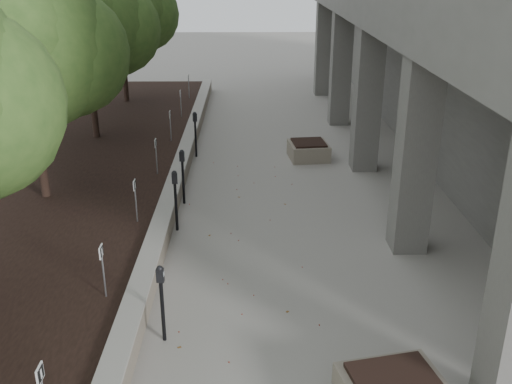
{
  "coord_description": "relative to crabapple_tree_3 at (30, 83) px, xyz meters",
  "views": [
    {
      "loc": [
        0.07,
        -4.93,
        5.68
      ],
      "look_at": [
        0.22,
        5.97,
        1.29
      ],
      "focal_mm": 40.62,
      "sensor_mm": 36.0,
      "label": 1
    }
  ],
  "objects": [
    {
      "name": "retaining_wall",
      "position": [
        2.97,
        1.0,
        -2.87
      ],
      "size": [
        0.39,
        26.0,
        0.5
      ],
      "primitive_type": null,
      "color": "gray",
      "rests_on": "ground"
    },
    {
      "name": "planting_bed",
      "position": [
        -0.7,
        1.0,
        -2.92
      ],
      "size": [
        7.0,
        26.0,
        0.4
      ],
      "primitive_type": "cube",
      "color": "black",
      "rests_on": "ground"
    },
    {
      "name": "crabapple_tree_3",
      "position": [
        0.0,
        0.0,
        0.0
      ],
      "size": [
        4.6,
        4.0,
        5.44
      ],
      "primitive_type": null,
      "color": "#335420",
      "rests_on": "planting_bed"
    },
    {
      "name": "crabapple_tree_4",
      "position": [
        0.0,
        5.0,
        0.0
      ],
      "size": [
        4.6,
        4.0,
        5.44
      ],
      "primitive_type": null,
      "color": "#335420",
      "rests_on": "planting_bed"
    },
    {
      "name": "crabapple_tree_5",
      "position": [
        0.0,
        10.0,
        0.0
      ],
      "size": [
        4.6,
        4.0,
        5.44
      ],
      "primitive_type": null,
      "color": "#335420",
      "rests_on": "planting_bed"
    },
    {
      "name": "parking_sign_3",
      "position": [
        2.45,
        -4.5,
        -2.24
      ],
      "size": [
        0.04,
        0.22,
        0.96
      ],
      "primitive_type": null,
      "color": "black",
      "rests_on": "planting_bed"
    },
    {
      "name": "parking_sign_4",
      "position": [
        2.45,
        -1.5,
        -2.24
      ],
      "size": [
        0.04,
        0.22,
        0.96
      ],
      "primitive_type": null,
      "color": "black",
      "rests_on": "planting_bed"
    },
    {
      "name": "parking_sign_5",
      "position": [
        2.45,
        1.5,
        -2.24
      ],
      "size": [
        0.04,
        0.22,
        0.96
      ],
      "primitive_type": null,
      "color": "black",
      "rests_on": "planting_bed"
    },
    {
      "name": "parking_sign_6",
      "position": [
        2.45,
        4.5,
        -2.24
      ],
      "size": [
        0.04,
        0.22,
        0.96
      ],
      "primitive_type": null,
      "color": "black",
      "rests_on": "planting_bed"
    },
    {
      "name": "parking_sign_7",
      "position": [
        2.45,
        7.5,
        -2.24
      ],
      "size": [
        0.04,
        0.22,
        0.96
      ],
      "primitive_type": null,
      "color": "black",
      "rests_on": "planting_bed"
    },
    {
      "name": "parking_sign_8",
      "position": [
        2.45,
        10.5,
        -2.24
      ],
      "size": [
        0.04,
        0.22,
        0.96
      ],
      "primitive_type": null,
      "color": "black",
      "rests_on": "planting_bed"
    },
    {
      "name": "parking_meter_2",
      "position": [
        3.5,
        -5.17,
        -2.44
      ],
      "size": [
        0.14,
        0.11,
        1.35
      ],
      "primitive_type": null,
      "rotation": [
        0.0,
        0.0,
        -0.11
      ],
      "color": "black",
      "rests_on": "ground"
    },
    {
      "name": "parking_meter_3",
      "position": [
        3.25,
        0.43,
        -2.42
      ],
      "size": [
        0.15,
        0.11,
        1.41
      ],
      "primitive_type": null,
      "rotation": [
        0.0,
        0.0,
        -0.07
      ],
      "color": "black",
      "rests_on": "ground"
    },
    {
      "name": "parking_meter_4",
      "position": [
        3.25,
        -1.11,
        -2.41
      ],
      "size": [
        0.16,
        0.13,
        1.43
      ],
      "primitive_type": null,
      "rotation": [
        0.0,
        0.0,
        0.19
      ],
      "color": "black",
      "rests_on": "ground"
    },
    {
      "name": "parking_meter_5",
      "position": [
        3.25,
        4.12,
        -2.41
      ],
      "size": [
        0.16,
        0.14,
        1.42
      ],
      "primitive_type": null,
      "rotation": [
        0.0,
        0.0,
        0.32
      ],
      "color": "black",
      "rests_on": "ground"
    },
    {
      "name": "planter_back",
      "position": [
        6.7,
        3.91,
        -2.85
      ],
      "size": [
        1.27,
        1.27,
        0.54
      ],
      "primitive_type": null,
      "rotation": [
        0.0,
        0.0,
        0.11
      ],
      "color": "gray",
      "rests_on": "ground"
    },
    {
      "name": "berry_scatter",
      "position": [
        4.7,
        -3.0,
        -3.11
      ],
      "size": [
        3.3,
        14.1,
        0.02
      ],
      "primitive_type": null,
      "color": "maroon",
      "rests_on": "ground"
    }
  ]
}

